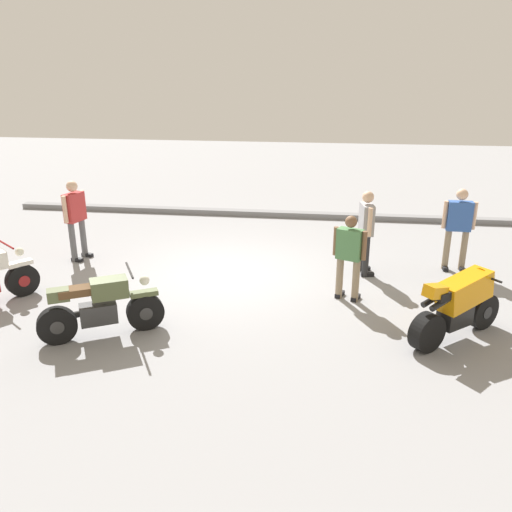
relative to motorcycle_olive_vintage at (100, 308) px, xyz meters
name	(u,v)px	position (x,y,z in m)	size (l,w,h in m)	color
ground_plane	(226,275)	(1.45, 2.83, -0.49)	(40.00, 40.00, 0.00)	gray
curb_edge	(255,213)	(1.45, 7.43, -0.41)	(14.00, 0.30, 0.15)	gray
motorcycle_olive_vintage	(100,308)	(0.00, 0.00, 0.00)	(1.79, 1.08, 1.07)	black
motorcycle_orange_sportbike	(459,304)	(5.53, 0.64, 0.11)	(1.61, 1.41, 1.14)	black
person_in_green_shirt	(349,253)	(3.88, 1.93, 0.40)	(0.61, 0.44, 1.59)	gray
person_in_red_shirt	(75,215)	(-1.93, 3.36, 0.52)	(0.41, 0.67, 1.75)	#59595B
person_in_gray_shirt	(366,227)	(4.25, 3.29, 0.51)	(0.37, 0.67, 1.73)	#262628
person_in_blue_shirt	(458,224)	(6.15, 3.78, 0.50)	(0.66, 0.31, 1.72)	gray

